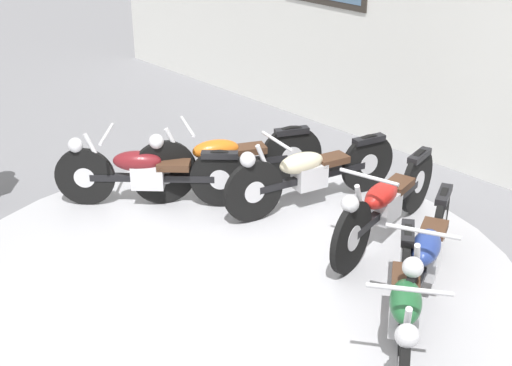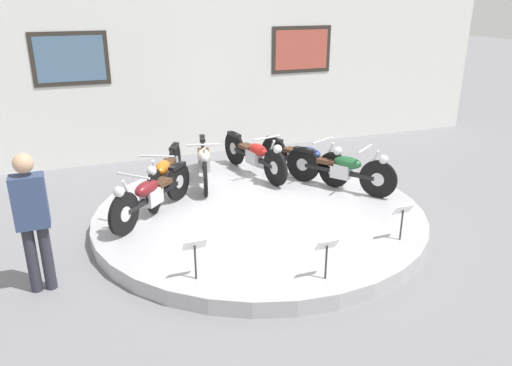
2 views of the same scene
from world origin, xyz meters
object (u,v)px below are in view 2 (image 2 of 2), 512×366
Objects in this scene: motorcycle_green at (342,168)px; motorcycle_orange at (165,173)px; motorcycle_cream at (204,161)px; motorcycle_red at (255,154)px; info_placard_front_left at (195,250)px; visitor_standing at (32,216)px; motorcycle_maroon at (151,193)px; info_placard_front_right at (403,214)px; info_placard_front_centre at (327,250)px; motorcycle_blue at (304,158)px.

motorcycle_orange is at bearing 165.35° from motorcycle_green.
motorcycle_red is (0.94, 0.00, 0.01)m from motorcycle_cream.
info_placard_front_left is 0.30× the size of visitor_standing.
motorcycle_green is 3.51m from info_placard_front_left.
motorcycle_orange is at bearing 65.21° from motorcycle_maroon.
info_placard_front_left is 2.78m from info_placard_front_right.
info_placard_front_left is at bearing -121.25° from motorcycle_red.
motorcycle_red reaches higher than motorcycle_cream.
motorcycle_maroon is at bearing -150.16° from motorcycle_red.
info_placard_front_centre is (-0.47, -3.58, -0.02)m from motorcycle_red.
motorcycle_green is at bearing -29.95° from motorcycle_cream.
visitor_standing reaches higher than motorcycle_blue.
visitor_standing is at bearing 155.98° from info_placard_front_left.
motorcycle_orange is at bearing -165.46° from motorcycle_red.
motorcycle_blue is at bearing -0.08° from motorcycle_orange.
motorcycle_blue reaches higher than info_placard_front_left.
motorcycle_green is (2.79, -0.73, -0.02)m from motorcycle_orange.
motorcycle_orange is at bearing -150.01° from motorcycle_cream.
motorcycle_orange reaches higher than info_placard_front_centre.
motorcycle_green is at bearing 14.02° from visitor_standing.
info_placard_front_centre is at bearing -111.45° from motorcycle_blue.
motorcycle_orange is 0.88m from motorcycle_cream.
visitor_standing is (-1.49, -1.16, 0.37)m from motorcycle_maroon.
motorcycle_green reaches higher than info_placard_front_centre.
motorcycle_blue is 3.50× the size of info_placard_front_centre.
motorcycle_green is at bearing 32.67° from info_placard_front_left.
info_placard_front_centre is 1.00× the size of info_placard_front_right.
motorcycle_red is at bearing 0.05° from motorcycle_cream.
motorcycle_blue is at bearing 44.96° from info_placard_front_left.
motorcycle_cream is 0.94m from motorcycle_red.
motorcycle_cream is 3.78× the size of info_placard_front_centre.
motorcycle_cream reaches higher than info_placard_front_right.
info_placard_front_right is (2.78, 0.00, 0.00)m from info_placard_front_left.
info_placard_front_centre is 1.48m from info_placard_front_right.
motorcycle_cream is at bearing 150.05° from motorcycle_green.
motorcycle_orange is 1.04× the size of motorcycle_blue.
motorcycle_maroon is 2.80× the size of info_placard_front_centre.
motorcycle_red reaches higher than motorcycle_maroon.
motorcycle_blue is 4.69m from visitor_standing.
info_placard_front_left is at bearing -93.49° from motorcycle_orange.
motorcycle_green reaches higher than info_placard_front_right.
motorcycle_blue is 1.11× the size of motorcycle_green.
motorcycle_cream is 3.58m from info_placard_front_right.
motorcycle_red is at bearing 14.54° from motorcycle_orange.
info_placard_front_left is at bearing 159.58° from info_placard_front_centre.
motorcycle_maroon is 0.73× the size of motorcycle_red.
motorcycle_maroon is at bearing 179.94° from motorcycle_green.
motorcycle_maroon reaches higher than info_placard_front_right.
visitor_standing reaches higher than info_placard_front_right.
info_placard_front_centre is at bearing -122.93° from motorcycle_green.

